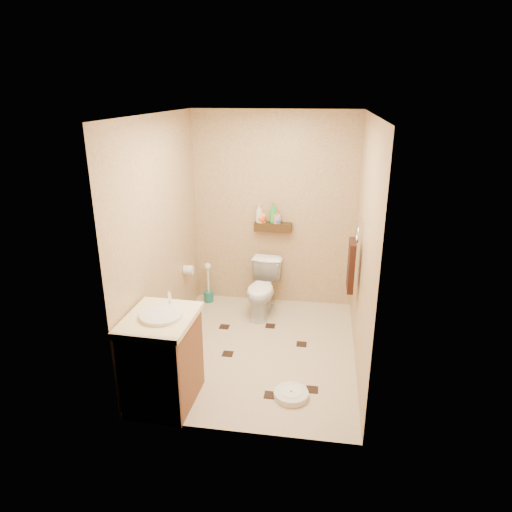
# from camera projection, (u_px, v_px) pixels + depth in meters

# --- Properties ---
(ground) EXTENTS (2.50, 2.50, 0.00)m
(ground) POSITION_uv_depth(u_px,v_px,m) (259.00, 350.00, 4.85)
(ground) COLOR beige
(ground) RESTS_ON ground
(wall_back) EXTENTS (2.00, 0.04, 2.40)m
(wall_back) POSITION_uv_depth(u_px,v_px,m) (274.00, 211.00, 5.60)
(wall_back) COLOR tan
(wall_back) RESTS_ON ground
(wall_front) EXTENTS (2.00, 0.04, 2.40)m
(wall_front) POSITION_uv_depth(u_px,v_px,m) (234.00, 297.00, 3.28)
(wall_front) COLOR tan
(wall_front) RESTS_ON ground
(wall_left) EXTENTS (0.04, 2.50, 2.40)m
(wall_left) POSITION_uv_depth(u_px,v_px,m) (161.00, 238.00, 4.58)
(wall_left) COLOR tan
(wall_left) RESTS_ON ground
(wall_right) EXTENTS (0.04, 2.50, 2.40)m
(wall_right) POSITION_uv_depth(u_px,v_px,m) (364.00, 248.00, 4.30)
(wall_right) COLOR tan
(wall_right) RESTS_ON ground
(ceiling) EXTENTS (2.00, 2.50, 0.02)m
(ceiling) POSITION_uv_depth(u_px,v_px,m) (260.00, 114.00, 4.03)
(ceiling) COLOR silver
(ceiling) RESTS_ON wall_back
(wall_shelf) EXTENTS (0.46, 0.14, 0.10)m
(wall_shelf) POSITION_uv_depth(u_px,v_px,m) (273.00, 227.00, 5.59)
(wall_shelf) COLOR #3D2710
(wall_shelf) RESTS_ON wall_back
(floor_accents) EXTENTS (1.17, 1.38, 0.01)m
(floor_accents) POSITION_uv_depth(u_px,v_px,m) (266.00, 353.00, 4.78)
(floor_accents) COLOR black
(floor_accents) RESTS_ON ground
(toilet) EXTENTS (0.42, 0.68, 0.66)m
(toilet) POSITION_uv_depth(u_px,v_px,m) (262.00, 289.00, 5.52)
(toilet) COLOR white
(toilet) RESTS_ON ground
(vanity) EXTENTS (0.59, 0.70, 0.96)m
(vanity) POSITION_uv_depth(u_px,v_px,m) (163.00, 358.00, 3.92)
(vanity) COLOR brown
(vanity) RESTS_ON ground
(bathroom_scale) EXTENTS (0.35, 0.35, 0.06)m
(bathroom_scale) POSITION_uv_depth(u_px,v_px,m) (291.00, 394.00, 4.09)
(bathroom_scale) COLOR silver
(bathroom_scale) RESTS_ON ground
(toilet_brush) EXTENTS (0.12, 0.12, 0.54)m
(toilet_brush) POSITION_uv_depth(u_px,v_px,m) (208.00, 288.00, 5.90)
(toilet_brush) COLOR #1A685A
(toilet_brush) RESTS_ON ground
(towel_ring) EXTENTS (0.12, 0.30, 0.76)m
(towel_ring) POSITION_uv_depth(u_px,v_px,m) (352.00, 263.00, 4.63)
(towel_ring) COLOR silver
(towel_ring) RESTS_ON wall_right
(toilet_paper) EXTENTS (0.12, 0.11, 0.12)m
(toilet_paper) POSITION_uv_depth(u_px,v_px,m) (188.00, 270.00, 5.38)
(toilet_paper) COLOR silver
(toilet_paper) RESTS_ON wall_left
(bottle_a) EXTENTS (0.10, 0.10, 0.23)m
(bottle_a) POSITION_uv_depth(u_px,v_px,m) (259.00, 213.00, 5.56)
(bottle_a) COLOR silver
(bottle_a) RESTS_ON wall_shelf
(bottle_b) EXTENTS (0.11, 0.11, 0.17)m
(bottle_b) POSITION_uv_depth(u_px,v_px,m) (261.00, 216.00, 5.56)
(bottle_b) COLOR yellow
(bottle_b) RESTS_ON wall_shelf
(bottle_c) EXTENTS (0.11, 0.11, 0.14)m
(bottle_c) POSITION_uv_depth(u_px,v_px,m) (262.00, 217.00, 5.57)
(bottle_c) COLOR #F3411C
(bottle_c) RESTS_ON wall_shelf
(bottle_d) EXTENTS (0.14, 0.14, 0.26)m
(bottle_d) POSITION_uv_depth(u_px,v_px,m) (274.00, 213.00, 5.53)
(bottle_d) COLOR green
(bottle_d) RESTS_ON wall_shelf
(bottle_e) EXTENTS (0.10, 0.10, 0.17)m
(bottle_e) POSITION_uv_depth(u_px,v_px,m) (277.00, 216.00, 5.53)
(bottle_e) COLOR #FF7B54
(bottle_e) RESTS_ON wall_shelf
(bottle_f) EXTENTS (0.12, 0.12, 0.13)m
(bottle_f) POSITION_uv_depth(u_px,v_px,m) (277.00, 218.00, 5.54)
(bottle_f) COLOR #4C72BE
(bottle_f) RESTS_ON wall_shelf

